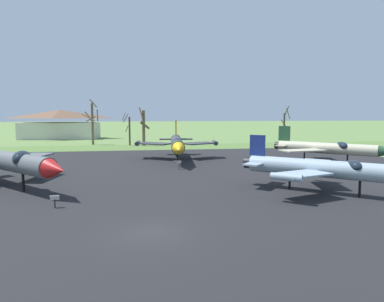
{
  "coord_description": "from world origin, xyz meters",
  "views": [
    {
      "loc": [
        -0.79,
        -19.24,
        6.66
      ],
      "look_at": [
        5.14,
        16.6,
        2.81
      ],
      "focal_mm": 32.75,
      "sensor_mm": 36.0,
      "label": 1
    }
  ],
  "objects_px": {
    "jet_fighter_front_right": "(7,160)",
    "info_placard_front_right": "(55,200)",
    "jet_fighter_rear_center": "(328,148)",
    "jet_fighter_front_left": "(326,169)",
    "info_placard_rear_left": "(179,164)",
    "jet_fighter_rear_left": "(177,143)",
    "visitor_building": "(60,125)"
  },
  "relations": [
    {
      "from": "jet_fighter_front_right",
      "to": "jet_fighter_rear_left",
      "type": "height_order",
      "value": "jet_fighter_front_right"
    },
    {
      "from": "jet_fighter_front_left",
      "to": "jet_fighter_front_right",
      "type": "relative_size",
      "value": 0.86
    },
    {
      "from": "info_placard_rear_left",
      "to": "jet_fighter_rear_left",
      "type": "bearing_deg",
      "value": 84.63
    },
    {
      "from": "jet_fighter_rear_center",
      "to": "visitor_building",
      "type": "distance_m",
      "value": 72.53
    },
    {
      "from": "jet_fighter_front_left",
      "to": "jet_fighter_rear_left",
      "type": "distance_m",
      "value": 25.01
    },
    {
      "from": "jet_fighter_front_right",
      "to": "info_placard_front_right",
      "type": "distance_m",
      "value": 10.01
    },
    {
      "from": "jet_fighter_front_left",
      "to": "info_placard_rear_left",
      "type": "xyz_separation_m",
      "value": [
        -10.44,
        14.52,
        -1.46
      ]
    },
    {
      "from": "jet_fighter_rear_left",
      "to": "visitor_building",
      "type": "distance_m",
      "value": 56.06
    },
    {
      "from": "jet_fighter_front_left",
      "to": "jet_fighter_rear_left",
      "type": "xyz_separation_m",
      "value": [
        -9.63,
        23.07,
        0.35
      ]
    },
    {
      "from": "jet_fighter_front_right",
      "to": "visitor_building",
      "type": "distance_m",
      "value": 66.46
    },
    {
      "from": "info_placard_rear_left",
      "to": "info_placard_front_right",
      "type": "bearing_deg",
      "value": -124.85
    },
    {
      "from": "jet_fighter_front_left",
      "to": "jet_fighter_rear_center",
      "type": "xyz_separation_m",
      "value": [
        9.8,
        16.15,
        0.02
      ]
    },
    {
      "from": "jet_fighter_front_left",
      "to": "info_placard_front_right",
      "type": "relative_size",
      "value": 13.24
    },
    {
      "from": "jet_fighter_front_left",
      "to": "jet_fighter_front_right",
      "type": "distance_m",
      "value": 27.9
    },
    {
      "from": "visitor_building",
      "to": "info_placard_front_right",
      "type": "bearing_deg",
      "value": -79.18
    },
    {
      "from": "info_placard_front_right",
      "to": "jet_fighter_rear_center",
      "type": "bearing_deg",
      "value": 28.98
    },
    {
      "from": "jet_fighter_front_right",
      "to": "jet_fighter_rear_center",
      "type": "distance_m",
      "value": 37.96
    },
    {
      "from": "jet_fighter_front_left",
      "to": "info_placard_rear_left",
      "type": "bearing_deg",
      "value": 125.71
    },
    {
      "from": "jet_fighter_front_left",
      "to": "visitor_building",
      "type": "relative_size",
      "value": 0.59
    },
    {
      "from": "jet_fighter_front_right",
      "to": "info_placard_front_right",
      "type": "xyz_separation_m",
      "value": [
        5.73,
        -7.99,
        -1.9
      ]
    },
    {
      "from": "jet_fighter_rear_center",
      "to": "jet_fighter_rear_left",
      "type": "bearing_deg",
      "value": 160.4
    },
    {
      "from": "info_placard_front_right",
      "to": "info_placard_rear_left",
      "type": "relative_size",
      "value": 0.87
    },
    {
      "from": "info_placard_front_right",
      "to": "visitor_building",
      "type": "distance_m",
      "value": 75.31
    },
    {
      "from": "jet_fighter_front_right",
      "to": "info_placard_rear_left",
      "type": "bearing_deg",
      "value": 24.63
    },
    {
      "from": "jet_fighter_front_right",
      "to": "jet_fighter_rear_center",
      "type": "relative_size",
      "value": 1.09
    },
    {
      "from": "info_placard_front_right",
      "to": "jet_fighter_rear_left",
      "type": "xyz_separation_m",
      "value": [
        11.66,
        24.14,
        1.88
      ]
    },
    {
      "from": "jet_fighter_front_left",
      "to": "jet_fighter_rear_center",
      "type": "relative_size",
      "value": 0.93
    },
    {
      "from": "info_placard_front_right",
      "to": "info_placard_rear_left",
      "type": "height_order",
      "value": "info_placard_rear_left"
    },
    {
      "from": "info_placard_front_right",
      "to": "jet_fighter_rear_left",
      "type": "bearing_deg",
      "value": 64.22
    },
    {
      "from": "jet_fighter_rear_center",
      "to": "visitor_building",
      "type": "xyz_separation_m",
      "value": [
        -45.22,
        56.68,
        1.67
      ]
    },
    {
      "from": "visitor_building",
      "to": "info_placard_rear_left",
      "type": "bearing_deg",
      "value": -66.81
    },
    {
      "from": "jet_fighter_front_left",
      "to": "jet_fighter_rear_center",
      "type": "height_order",
      "value": "jet_fighter_rear_center"
    }
  ]
}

